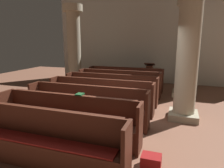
{
  "coord_description": "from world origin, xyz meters",
  "views": [
    {
      "loc": [
        1.45,
        -4.37,
        2.11
      ],
      "look_at": [
        -0.58,
        1.64,
        0.75
      ],
      "focal_mm": 32.52,
      "sensor_mm": 36.0,
      "label": 1
    }
  ],
  "objects_px": {
    "pillar_aisle_rear": "(188,49)",
    "kneeler_box_red": "(151,161)",
    "pillar_aisle_side": "(186,47)",
    "hymn_book": "(80,94)",
    "pew_row_5": "(67,117)",
    "pew_row_1": "(119,83)",
    "pew_row_0": "(125,78)",
    "pillar_far_side": "(74,46)",
    "pew_row_4": "(86,104)",
    "pew_row_6": "(37,137)",
    "lectern": "(149,76)",
    "pew_row_3": "(100,95)",
    "pew_row_2": "(111,88)"
  },
  "relations": [
    {
      "from": "pew_row_4",
      "to": "pillar_far_side",
      "type": "xyz_separation_m",
      "value": [
        -2.35,
        3.68,
        1.39
      ]
    },
    {
      "from": "pew_row_5",
      "to": "pillar_aisle_rear",
      "type": "distance_m",
      "value": 3.47
    },
    {
      "from": "hymn_book",
      "to": "pew_row_5",
      "type": "bearing_deg",
      "value": -141.12
    },
    {
      "from": "pew_row_3",
      "to": "lectern",
      "type": "xyz_separation_m",
      "value": [
        0.84,
        4.19,
        -0.05
      ]
    },
    {
      "from": "pew_row_1",
      "to": "pillar_aisle_rear",
      "type": "relative_size",
      "value": 0.89
    },
    {
      "from": "pew_row_1",
      "to": "pillar_aisle_side",
      "type": "bearing_deg",
      "value": 16.24
    },
    {
      "from": "pew_row_2",
      "to": "pew_row_3",
      "type": "relative_size",
      "value": 1.0
    },
    {
      "from": "pillar_far_side",
      "to": "pillar_aisle_rear",
      "type": "xyz_separation_m",
      "value": [
        4.75,
        -2.56,
        0.0
      ]
    },
    {
      "from": "pew_row_5",
      "to": "pillar_far_side",
      "type": "relative_size",
      "value": 0.89
    },
    {
      "from": "pew_row_0",
      "to": "pew_row_3",
      "type": "distance_m",
      "value": 2.89
    },
    {
      "from": "pew_row_6",
      "to": "lectern",
      "type": "relative_size",
      "value": 2.98
    },
    {
      "from": "pew_row_1",
      "to": "hymn_book",
      "type": "height_order",
      "value": "hymn_book"
    },
    {
      "from": "pew_row_6",
      "to": "lectern",
      "type": "height_order",
      "value": "lectern"
    },
    {
      "from": "pew_row_3",
      "to": "pillar_aisle_rear",
      "type": "distance_m",
      "value": 2.77
    },
    {
      "from": "pillar_aisle_rear",
      "to": "pillar_far_side",
      "type": "bearing_deg",
      "value": 151.64
    },
    {
      "from": "pew_row_2",
      "to": "kneeler_box_red",
      "type": "xyz_separation_m",
      "value": [
        1.87,
        -3.34,
        -0.39
      ]
    },
    {
      "from": "pew_row_3",
      "to": "pillar_aisle_rear",
      "type": "height_order",
      "value": "pillar_aisle_rear"
    },
    {
      "from": "pew_row_2",
      "to": "lectern",
      "type": "bearing_deg",
      "value": 75.4
    },
    {
      "from": "pillar_far_side",
      "to": "kneeler_box_red",
      "type": "xyz_separation_m",
      "value": [
        4.22,
        -5.09,
        -1.78
      ]
    },
    {
      "from": "pew_row_3",
      "to": "pew_row_4",
      "type": "xyz_separation_m",
      "value": [
        0.0,
        -0.96,
        0.0
      ]
    },
    {
      "from": "pew_row_2",
      "to": "pillar_far_side",
      "type": "distance_m",
      "value": 3.24
    },
    {
      "from": "pillar_aisle_side",
      "to": "kneeler_box_red",
      "type": "xyz_separation_m",
      "value": [
        -0.52,
        -5.0,
        -1.78
      ]
    },
    {
      "from": "pew_row_0",
      "to": "pew_row_3",
      "type": "relative_size",
      "value": 1.0
    },
    {
      "from": "kneeler_box_red",
      "to": "pillar_aisle_side",
      "type": "bearing_deg",
      "value": 84.01
    },
    {
      "from": "pew_row_6",
      "to": "hymn_book",
      "type": "relative_size",
      "value": 17.73
    },
    {
      "from": "pew_row_0",
      "to": "pew_row_6",
      "type": "xyz_separation_m",
      "value": [
        0.0,
        -5.79,
        0.0
      ]
    },
    {
      "from": "pillar_aisle_side",
      "to": "pillar_aisle_rear",
      "type": "distance_m",
      "value": 2.47
    },
    {
      "from": "pew_row_6",
      "to": "pillar_aisle_side",
      "type": "bearing_deg",
      "value": 66.52
    },
    {
      "from": "pew_row_0",
      "to": "pew_row_2",
      "type": "distance_m",
      "value": 1.93
    },
    {
      "from": "pew_row_2",
      "to": "pew_row_5",
      "type": "bearing_deg",
      "value": -90.0
    },
    {
      "from": "pew_row_5",
      "to": "lectern",
      "type": "relative_size",
      "value": 2.98
    },
    {
      "from": "pew_row_5",
      "to": "kneeler_box_red",
      "type": "bearing_deg",
      "value": -13.33
    },
    {
      "from": "pew_row_1",
      "to": "pillar_far_side",
      "type": "height_order",
      "value": "pillar_far_side"
    },
    {
      "from": "pew_row_0",
      "to": "hymn_book",
      "type": "xyz_separation_m",
      "value": [
        0.23,
        -4.64,
        0.48
      ]
    },
    {
      "from": "pew_row_4",
      "to": "pew_row_6",
      "type": "xyz_separation_m",
      "value": [
        0.0,
        -1.93,
        0.0
      ]
    },
    {
      "from": "pillar_aisle_rear",
      "to": "lectern",
      "type": "xyz_separation_m",
      "value": [
        -1.56,
        4.04,
        -1.44
      ]
    },
    {
      "from": "pillar_aisle_rear",
      "to": "kneeler_box_red",
      "type": "xyz_separation_m",
      "value": [
        -0.52,
        -2.53,
        -1.78
      ]
    },
    {
      "from": "pew_row_3",
      "to": "pew_row_4",
      "type": "distance_m",
      "value": 0.96
    },
    {
      "from": "pillar_aisle_side",
      "to": "hymn_book",
      "type": "distance_m",
      "value": 4.96
    },
    {
      "from": "pew_row_6",
      "to": "lectern",
      "type": "distance_m",
      "value": 7.14
    },
    {
      "from": "pew_row_0",
      "to": "pillar_far_side",
      "type": "distance_m",
      "value": 2.73
    },
    {
      "from": "pew_row_0",
      "to": "pew_row_6",
      "type": "height_order",
      "value": "same"
    },
    {
      "from": "lectern",
      "to": "pew_row_3",
      "type": "bearing_deg",
      "value": -101.34
    },
    {
      "from": "pew_row_1",
      "to": "pew_row_2",
      "type": "relative_size",
      "value": 1.0
    },
    {
      "from": "pew_row_3",
      "to": "pew_row_2",
      "type": "bearing_deg",
      "value": 90.0
    },
    {
      "from": "pew_row_2",
      "to": "lectern",
      "type": "height_order",
      "value": "lectern"
    },
    {
      "from": "kneeler_box_red",
      "to": "pew_row_4",
      "type": "bearing_deg",
      "value": 143.07
    },
    {
      "from": "pillar_aisle_rear",
      "to": "pew_row_1",
      "type": "bearing_deg",
      "value": 143.51
    },
    {
      "from": "pew_row_0",
      "to": "pew_row_5",
      "type": "height_order",
      "value": "same"
    },
    {
      "from": "pew_row_2",
      "to": "pew_row_3",
      "type": "distance_m",
      "value": 0.96
    }
  ]
}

